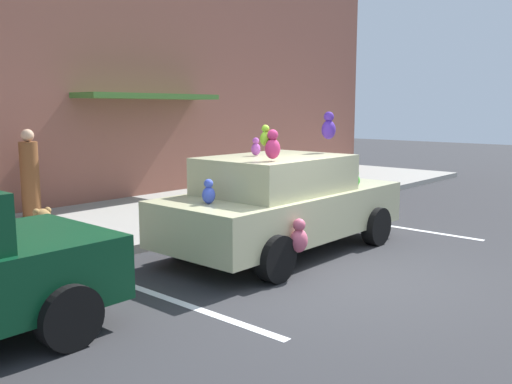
% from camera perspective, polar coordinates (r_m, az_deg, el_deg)
% --- Properties ---
extents(ground_plane, '(60.00, 60.00, 0.00)m').
position_cam_1_polar(ground_plane, '(7.61, 7.92, -8.83)').
color(ground_plane, '#2D2D30').
extents(sidewalk, '(24.00, 4.00, 0.15)m').
position_cam_1_polar(sidewalk, '(11.06, -14.25, -3.07)').
color(sidewalk, gray).
rests_on(sidewalk, ground).
extents(storefront_building, '(24.00, 1.25, 6.40)m').
position_cam_1_polar(storefront_building, '(12.71, -20.32, 12.30)').
color(storefront_building, brown).
rests_on(storefront_building, ground).
extents(parking_stripe_front, '(0.12, 3.60, 0.01)m').
position_cam_1_polar(parking_stripe_front, '(11.05, 13.73, -3.44)').
color(parking_stripe_front, silver).
rests_on(parking_stripe_front, ground).
extents(parking_stripe_rear, '(0.12, 3.60, 0.01)m').
position_cam_1_polar(parking_stripe_rear, '(6.82, -8.91, -10.93)').
color(parking_stripe_rear, silver).
rests_on(parking_stripe_rear, ground).
extents(plush_covered_car, '(4.29, 2.16, 2.22)m').
position_cam_1_polar(plush_covered_car, '(8.72, 2.76, -1.08)').
color(plush_covered_car, '#B3B286').
rests_on(plush_covered_car, ground).
extents(teddy_bear_on_sidewalk, '(0.36, 0.30, 0.68)m').
position_cam_1_polar(teddy_bear_on_sidewalk, '(8.72, -21.20, -3.90)').
color(teddy_bear_on_sidewalk, '#9E723D').
rests_on(teddy_bear_on_sidewalk, sidewalk).
extents(pedestrian_near_shopfront, '(0.35, 0.35, 1.73)m').
position_cam_1_polar(pedestrian_near_shopfront, '(11.56, -22.40, 1.48)').
color(pedestrian_near_shopfront, brown).
rests_on(pedestrian_near_shopfront, sidewalk).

